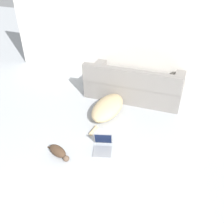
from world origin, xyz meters
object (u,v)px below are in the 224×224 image
(couch, at_px, (134,86))
(cat, at_px, (58,152))
(laptop_open, at_px, (103,144))
(dog, at_px, (109,107))

(couch, xyz_separation_m, cat, (-0.50, -2.19, -0.18))
(couch, height_order, laptop_open, couch)
(dog, distance_m, laptop_open, 1.01)
(couch, distance_m, laptop_open, 1.78)
(couch, bearing_deg, laptop_open, 89.17)
(laptop_open, bearing_deg, cat, -162.29)
(cat, relative_size, laptop_open, 1.18)
(dog, xyz_separation_m, cat, (-0.26, -1.38, -0.07))
(dog, bearing_deg, couch, -15.37)
(couch, bearing_deg, cat, 74.13)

